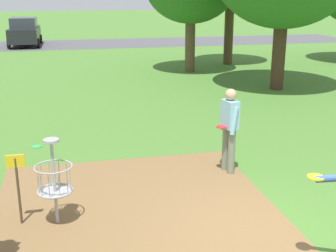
{
  "coord_description": "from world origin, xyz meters",
  "views": [
    {
      "loc": [
        -2.69,
        -5.34,
        3.51
      ],
      "look_at": [
        -0.86,
        2.7,
        1.0
      ],
      "focal_mm": 47.57,
      "sensor_mm": 36.0,
      "label": 1
    }
  ],
  "objects_px": {
    "disc_golf_basket": "(50,179)",
    "player_foreground_watching": "(229,126)",
    "parked_car_leftmost": "(25,32)",
    "frisbee_mid_grass": "(37,147)"
  },
  "relations": [
    {
      "from": "disc_golf_basket",
      "to": "player_foreground_watching",
      "type": "bearing_deg",
      "value": 21.75
    },
    {
      "from": "disc_golf_basket",
      "to": "parked_car_leftmost",
      "type": "xyz_separation_m",
      "value": [
        -2.22,
        24.54,
        0.17
      ]
    },
    {
      "from": "disc_golf_basket",
      "to": "player_foreground_watching",
      "type": "height_order",
      "value": "player_foreground_watching"
    },
    {
      "from": "player_foreground_watching",
      "to": "frisbee_mid_grass",
      "type": "xyz_separation_m",
      "value": [
        -3.86,
        2.38,
        -0.96
      ]
    },
    {
      "from": "frisbee_mid_grass",
      "to": "parked_car_leftmost",
      "type": "xyz_separation_m",
      "value": [
        -1.77,
        20.8,
        0.91
      ]
    },
    {
      "from": "frisbee_mid_grass",
      "to": "parked_car_leftmost",
      "type": "bearing_deg",
      "value": 94.86
    },
    {
      "from": "disc_golf_basket",
      "to": "frisbee_mid_grass",
      "type": "relative_size",
      "value": 6.13
    },
    {
      "from": "player_foreground_watching",
      "to": "parked_car_leftmost",
      "type": "height_order",
      "value": "parked_car_leftmost"
    },
    {
      "from": "frisbee_mid_grass",
      "to": "disc_golf_basket",
      "type": "bearing_deg",
      "value": -83.09
    },
    {
      "from": "frisbee_mid_grass",
      "to": "parked_car_leftmost",
      "type": "height_order",
      "value": "parked_car_leftmost"
    }
  ]
}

